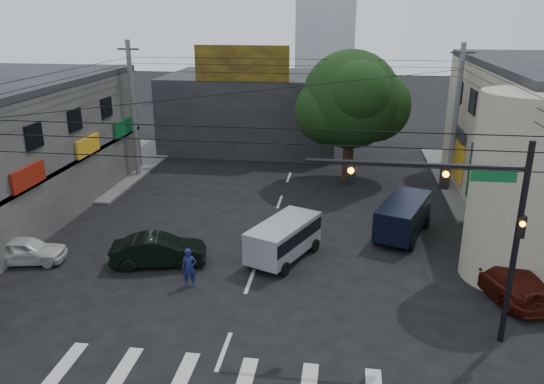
% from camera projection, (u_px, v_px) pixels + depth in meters
% --- Properties ---
extents(ground, '(160.00, 160.00, 0.00)m').
position_uv_depth(ground, '(241.00, 305.00, 20.84)').
color(ground, black).
rests_on(ground, ground).
extents(sidewalk_far_left, '(16.00, 16.00, 0.15)m').
position_uv_depth(sidewalk_far_left, '(54.00, 163.00, 40.06)').
color(sidewalk_far_left, '#514F4C').
rests_on(sidewalk_far_left, ground).
extents(corner_column, '(4.00, 4.00, 8.00)m').
position_uv_depth(corner_column, '(520.00, 190.00, 21.82)').
color(corner_column, gray).
rests_on(corner_column, ground).
extents(building_far, '(14.00, 10.00, 6.00)m').
position_uv_depth(building_far, '(254.00, 110.00, 44.73)').
color(building_far, '#232326').
rests_on(building_far, ground).
extents(billboard, '(7.00, 0.30, 2.60)m').
position_uv_depth(billboard, '(242.00, 63.00, 38.75)').
color(billboard, olive).
rests_on(billboard, building_far).
extents(street_tree, '(6.40, 6.40, 8.70)m').
position_uv_depth(street_tree, '(351.00, 100.00, 34.44)').
color(street_tree, black).
rests_on(street_tree, ground).
extents(traffic_gantry, '(7.10, 0.35, 7.20)m').
position_uv_depth(traffic_gantry, '(467.00, 210.00, 17.29)').
color(traffic_gantry, black).
rests_on(traffic_gantry, ground).
extents(utility_pole_far_left, '(0.32, 0.32, 9.20)m').
position_uv_depth(utility_pole_far_left, '(133.00, 110.00, 35.72)').
color(utility_pole_far_left, '#59595B').
rests_on(utility_pole_far_left, ground).
extents(utility_pole_far_right, '(0.32, 0.32, 9.20)m').
position_uv_depth(utility_pole_far_right, '(455.00, 119.00, 32.92)').
color(utility_pole_far_right, '#59595B').
rests_on(utility_pole_far_right, ground).
extents(dark_sedan, '(3.44, 4.93, 1.40)m').
position_uv_depth(dark_sedan, '(159.00, 250.00, 23.98)').
color(dark_sedan, black).
rests_on(dark_sedan, ground).
extents(white_compact, '(2.77, 4.13, 1.23)m').
position_uv_depth(white_compact, '(25.00, 250.00, 24.20)').
color(white_compact, silver).
rests_on(white_compact, ground).
extents(maroon_sedan, '(4.77, 5.84, 1.36)m').
position_uv_depth(maroon_sedan, '(506.00, 279.00, 21.49)').
color(maroon_sedan, '#411009').
rests_on(maroon_sedan, ground).
extents(silver_minivan, '(5.51, 4.83, 1.82)m').
position_uv_depth(silver_minivan, '(284.00, 241.00, 24.47)').
color(silver_minivan, '#A7A9AF').
rests_on(silver_minivan, ground).
extents(navy_van, '(5.81, 4.74, 1.88)m').
position_uv_depth(navy_van, '(403.00, 218.00, 27.02)').
color(navy_van, black).
rests_on(navy_van, ground).
extents(traffic_officer, '(0.80, 0.68, 1.69)m').
position_uv_depth(traffic_officer, '(189.00, 268.00, 22.04)').
color(traffic_officer, '#151C4C').
rests_on(traffic_officer, ground).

